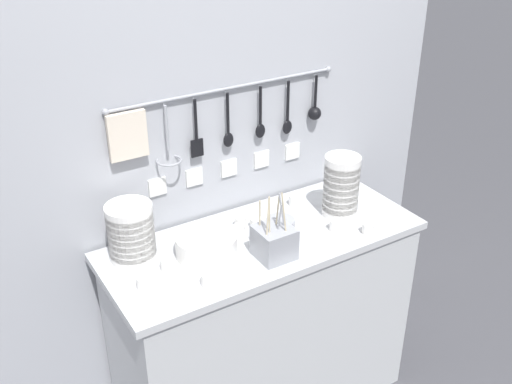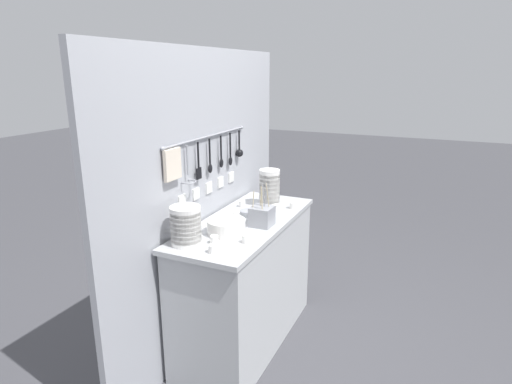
% 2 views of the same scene
% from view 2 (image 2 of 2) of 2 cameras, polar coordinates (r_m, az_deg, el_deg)
% --- Properties ---
extents(ground_plane, '(20.00, 20.00, 0.00)m').
position_cam_2_polar(ground_plane, '(3.14, -1.28, -18.92)').
color(ground_plane, '#424247').
extents(counter, '(1.25, 0.51, 0.87)m').
position_cam_2_polar(counter, '(2.91, -1.33, -11.88)').
color(counter, '#B7BABC').
rests_on(counter, ground).
extents(back_wall, '(2.05, 0.11, 1.93)m').
position_cam_2_polar(back_wall, '(2.83, -6.68, -1.11)').
color(back_wall, '#A8AAB2').
rests_on(back_wall, ground).
extents(bowl_stack_short_front, '(0.17, 0.17, 0.22)m').
position_cam_2_polar(bowl_stack_short_front, '(2.37, -9.34, -4.45)').
color(bowl_stack_short_front, white).
rests_on(bowl_stack_short_front, counter).
extents(bowl_stack_nested_right, '(0.14, 0.14, 0.26)m').
position_cam_2_polar(bowl_stack_nested_right, '(3.00, 1.81, 0.58)').
color(bowl_stack_nested_right, white).
rests_on(bowl_stack_nested_right, counter).
extents(plate_stack, '(0.23, 0.23, 0.08)m').
position_cam_2_polar(plate_stack, '(2.52, -3.99, -4.61)').
color(plate_stack, white).
rests_on(plate_stack, counter).
extents(steel_mixing_bowl, '(0.12, 0.12, 0.04)m').
position_cam_2_polar(steel_mixing_bowl, '(2.82, -1.01, -2.83)').
color(steel_mixing_bowl, '#93969E').
rests_on(steel_mixing_bowl, counter).
extents(cutlery_caddy, '(0.13, 0.13, 0.27)m').
position_cam_2_polar(cutlery_caddy, '(2.63, 0.79, -3.21)').
color(cutlery_caddy, '#93969E').
rests_on(cutlery_caddy, counter).
extents(cup_edge_far, '(0.05, 0.05, 0.04)m').
position_cam_2_polar(cup_edge_far, '(2.92, 2.71, -2.08)').
color(cup_edge_far, white).
rests_on(cup_edge_far, counter).
extents(cup_edge_near, '(0.05, 0.05, 0.04)m').
position_cam_2_polar(cup_edge_near, '(2.69, -3.24, -3.72)').
color(cup_edge_near, white).
rests_on(cup_edge_near, counter).
extents(cup_back_right, '(0.05, 0.05, 0.04)m').
position_cam_2_polar(cup_back_right, '(2.74, -3.88, -3.30)').
color(cup_back_right, white).
rests_on(cup_back_right, counter).
extents(cup_mid_row, '(0.05, 0.05, 0.04)m').
position_cam_2_polar(cup_mid_row, '(2.77, -2.68, -3.12)').
color(cup_mid_row, white).
rests_on(cup_mid_row, counter).
extents(cup_front_left, '(0.05, 0.05, 0.04)m').
position_cam_2_polar(cup_front_left, '(2.28, -5.81, -7.51)').
color(cup_front_left, white).
rests_on(cup_front_left, counter).
extents(cup_beside_plates, '(0.05, 0.05, 0.04)m').
position_cam_2_polar(cup_beside_plates, '(3.00, -1.87, -1.59)').
color(cup_beside_plates, white).
rests_on(cup_beside_plates, counter).
extents(cup_front_right, '(0.05, 0.05, 0.04)m').
position_cam_2_polar(cup_front_right, '(2.97, 4.91, -1.78)').
color(cup_front_right, white).
rests_on(cup_front_right, counter).
extents(cup_centre, '(0.05, 0.05, 0.04)m').
position_cam_2_polar(cup_centre, '(2.39, -5.60, -6.33)').
color(cup_centre, white).
rests_on(cup_centre, counter).
extents(cup_by_caddy, '(0.05, 0.05, 0.04)m').
position_cam_2_polar(cup_by_caddy, '(2.39, -1.40, -6.26)').
color(cup_by_caddy, white).
rests_on(cup_by_caddy, counter).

